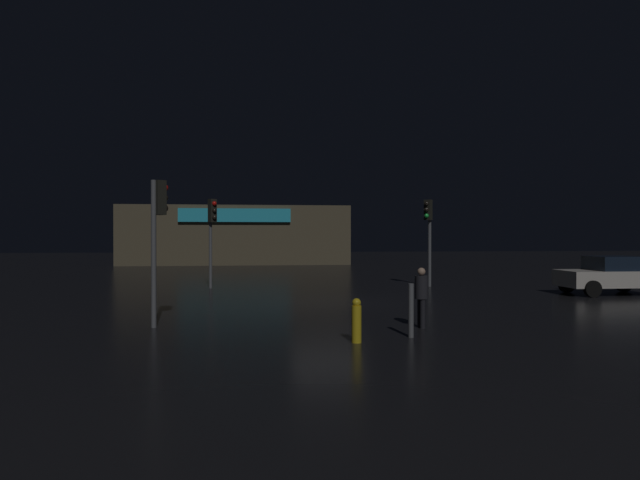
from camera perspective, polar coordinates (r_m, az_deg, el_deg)
ground_plane at (r=19.39m, az=0.82°, el=-6.61°), size 120.00×120.00×0.00m
store_building at (r=47.34m, az=-8.74°, el=0.51°), size 18.72×7.45×4.85m
traffic_signal_main at (r=25.00m, az=-11.29°, el=1.64°), size 0.41×0.43×4.04m
traffic_signal_opposite at (r=14.76m, az=-16.69°, el=1.98°), size 0.43×0.42×3.83m
traffic_signal_cross_left at (r=25.88m, az=11.34°, el=1.48°), size 0.42×0.42×4.07m
car_near at (r=25.00m, az=28.17°, el=-3.25°), size 3.90×2.07×1.55m
pedestrian at (r=14.33m, az=10.60°, el=-5.51°), size 0.38×0.38×1.56m
fire_hydrant at (r=12.24m, az=3.86°, el=-8.45°), size 0.22×0.22×0.99m
bollard_kerb_b at (r=12.99m, az=9.53°, el=-7.30°), size 0.13×0.13×1.27m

